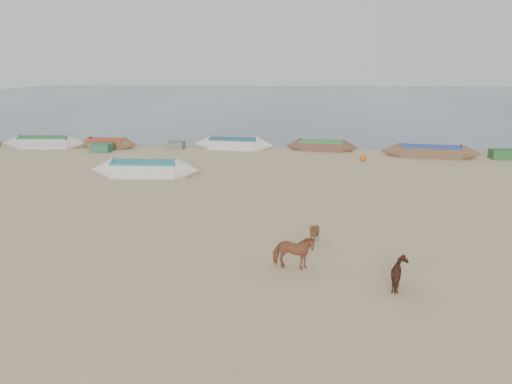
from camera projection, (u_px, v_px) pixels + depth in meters
ground at (244, 247)px, 17.74m from camera, size 140.00×140.00×0.00m
sea at (298, 98)px, 96.76m from camera, size 160.00×160.00×0.00m
cow_adult at (293, 252)px, 15.67m from camera, size 1.39×0.73×1.13m
calf_front at (314, 233)px, 17.90m from camera, size 1.01×0.98×0.84m
calf_right at (401, 275)px, 14.28m from camera, size 0.97×1.07×0.91m
near_canoe at (145, 169)px, 28.84m from camera, size 6.42×1.86×0.89m
waterline_canoes at (281, 146)px, 37.12m from camera, size 58.06×5.21×0.92m
beach_clutter at (342, 150)px, 36.25m from camera, size 46.71×5.08×0.64m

